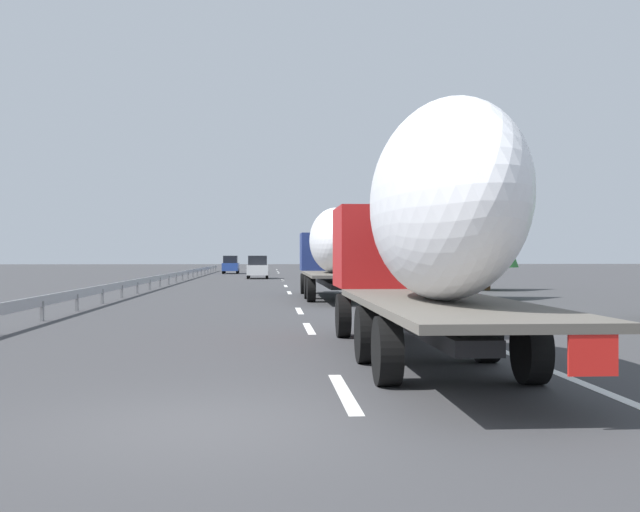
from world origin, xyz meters
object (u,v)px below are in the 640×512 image
Objects in this scene: truck_trailing at (427,223)px; road_sign at (361,253)px; truck_lead at (333,247)px; car_blue_sedan at (231,265)px; car_white_van at (258,267)px.

truck_trailing is 35.82m from road_sign.
truck_lead is 2.85× the size of car_blue_sedan.
truck_lead reaches higher than road_sign.
truck_lead is 2.94× the size of car_white_van.
car_blue_sedan is at bearing 5.75° from truck_trailing.
car_white_van is at bearing 7.06° from truck_lead.
truck_lead reaches higher than car_white_van.
car_blue_sedan is at bearing 8.14° from truck_lead.
road_sign is (15.01, -3.10, -0.20)m from truck_lead.
car_white_van is 18.58m from car_blue_sedan.
truck_trailing is at bearing 175.03° from road_sign.
truck_lead reaches higher than car_blue_sedan.
truck_lead is at bearing 168.33° from road_sign.
truck_trailing is 51.81m from car_white_van.
road_sign is at bearing -163.50° from car_blue_sedan.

